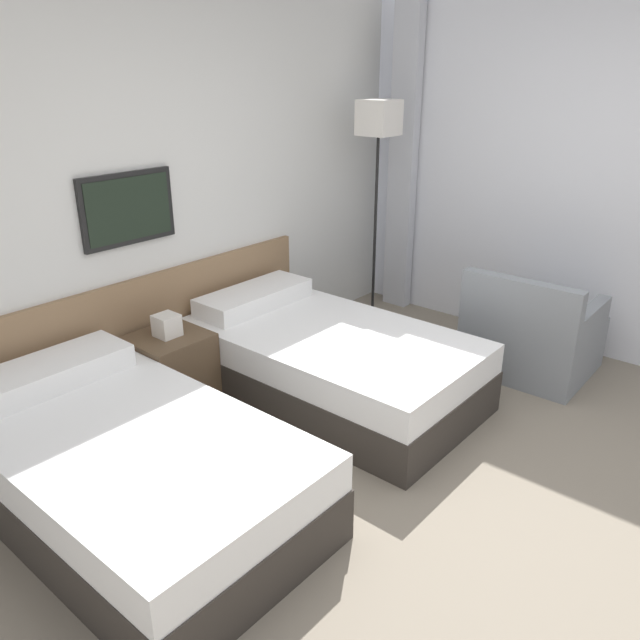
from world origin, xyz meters
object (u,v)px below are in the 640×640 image
Objects in this scene: bed_near_window at (329,361)px; nightstand at (171,370)px; armchair at (531,338)px; bed_near_door at (128,467)px; floor_lamp at (378,133)px.

nightstand is at bearing 138.84° from bed_near_window.
armchair reaches higher than nightstand.
armchair is at bearing -37.90° from nightstand.
armchair reaches higher than bed_near_door.
bed_near_window is 1.04× the size of floor_lamp.
floor_lamp is 2.20× the size of armchair.
nightstand is 2.54m from armchair.
nightstand reaches higher than bed_near_door.
bed_near_door is 2.99× the size of nightstand.
bed_near_window is (1.56, 0.00, 0.00)m from bed_near_door.
nightstand is 0.35× the size of floor_lamp.
armchair is at bearing -35.67° from bed_near_window.
bed_near_window is at bearing -156.53° from floor_lamp.
bed_near_window is at bearing 0.00° from bed_near_door.
armchair is (2.78, -0.88, 0.01)m from bed_near_door.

